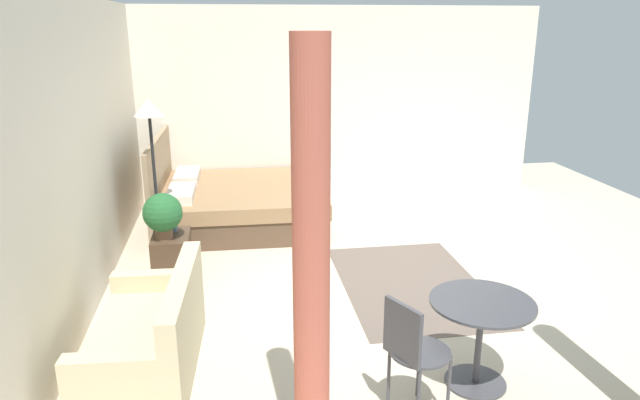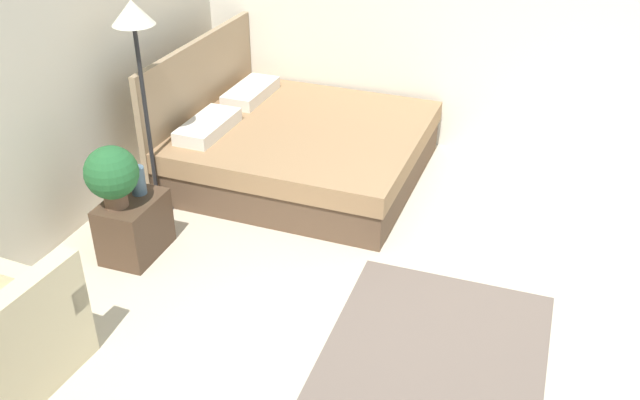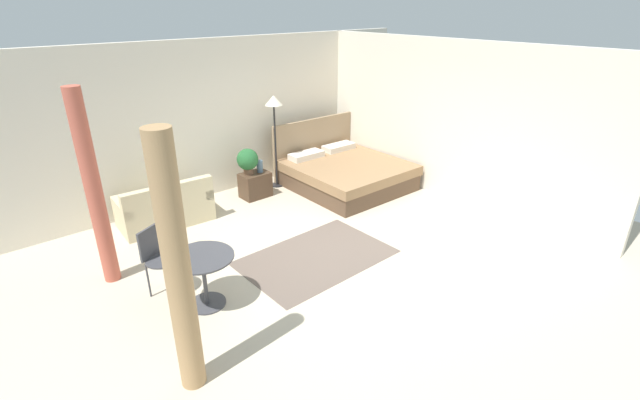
{
  "view_description": "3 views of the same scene",
  "coord_description": "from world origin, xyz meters",
  "px_view_note": "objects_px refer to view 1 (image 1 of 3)",
  "views": [
    {
      "loc": [
        -5.59,
        1.67,
        2.59
      ],
      "look_at": [
        0.54,
        0.7,
        0.69
      ],
      "focal_mm": 32.32,
      "sensor_mm": 36.0,
      "label": 1
    },
    {
      "loc": [
        -3.6,
        -0.56,
        3.17
      ],
      "look_at": [
        0.13,
        0.76,
        0.84
      ],
      "focal_mm": 39.28,
      "sensor_mm": 36.0,
      "label": 2
    },
    {
      "loc": [
        -4.0,
        -4.4,
        3.43
      ],
      "look_at": [
        -0.06,
        0.12,
        0.75
      ],
      "focal_mm": 25.14,
      "sensor_mm": 36.0,
      "label": 3
    }
  ],
  "objects_px": {
    "bed": "(237,203)",
    "vase": "(172,221)",
    "floor_lamp": "(150,123)",
    "cafe_chair_near_window": "(412,347)",
    "couch": "(150,340)",
    "potted_plant": "(163,214)",
    "nightstand": "(172,256)",
    "balcony_table": "(480,326)"
  },
  "relations": [
    {
      "from": "vase",
      "to": "balcony_table",
      "type": "bearing_deg",
      "value": -135.42
    },
    {
      "from": "nightstand",
      "to": "cafe_chair_near_window",
      "type": "relative_size",
      "value": 0.61
    },
    {
      "from": "bed",
      "to": "couch",
      "type": "distance_m",
      "value": 3.49
    },
    {
      "from": "floor_lamp",
      "to": "potted_plant",
      "type": "bearing_deg",
      "value": -168.91
    },
    {
      "from": "couch",
      "to": "cafe_chair_near_window",
      "type": "height_order",
      "value": "cafe_chair_near_window"
    },
    {
      "from": "cafe_chair_near_window",
      "to": "couch",
      "type": "bearing_deg",
      "value": 64.37
    },
    {
      "from": "couch",
      "to": "cafe_chair_near_window",
      "type": "bearing_deg",
      "value": -115.63
    },
    {
      "from": "nightstand",
      "to": "balcony_table",
      "type": "xyz_separation_m",
      "value": [
        -2.31,
        -2.4,
        0.24
      ]
    },
    {
      "from": "bed",
      "to": "nightstand",
      "type": "bearing_deg",
      "value": 156.78
    },
    {
      "from": "bed",
      "to": "cafe_chair_near_window",
      "type": "relative_size",
      "value": 2.48
    },
    {
      "from": "vase",
      "to": "cafe_chair_near_window",
      "type": "relative_size",
      "value": 0.25
    },
    {
      "from": "potted_plant",
      "to": "vase",
      "type": "xyz_separation_m",
      "value": [
        0.22,
        -0.06,
        -0.16
      ]
    },
    {
      "from": "floor_lamp",
      "to": "couch",
      "type": "bearing_deg",
      "value": -175.72
    },
    {
      "from": "vase",
      "to": "floor_lamp",
      "type": "height_order",
      "value": "floor_lamp"
    },
    {
      "from": "floor_lamp",
      "to": "cafe_chair_near_window",
      "type": "height_order",
      "value": "floor_lamp"
    },
    {
      "from": "bed",
      "to": "floor_lamp",
      "type": "distance_m",
      "value": 1.86
    },
    {
      "from": "couch",
      "to": "balcony_table",
      "type": "relative_size",
      "value": 1.98
    },
    {
      "from": "couch",
      "to": "vase",
      "type": "relative_size",
      "value": 6.66
    },
    {
      "from": "couch",
      "to": "nightstand",
      "type": "distance_m",
      "value": 1.75
    },
    {
      "from": "couch",
      "to": "potted_plant",
      "type": "distance_m",
      "value": 1.72
    },
    {
      "from": "potted_plant",
      "to": "balcony_table",
      "type": "distance_m",
      "value": 3.31
    },
    {
      "from": "floor_lamp",
      "to": "balcony_table",
      "type": "relative_size",
      "value": 2.4
    },
    {
      "from": "nightstand",
      "to": "cafe_chair_near_window",
      "type": "distance_m",
      "value": 3.18
    },
    {
      "from": "floor_lamp",
      "to": "cafe_chair_near_window",
      "type": "relative_size",
      "value": 2.04
    },
    {
      "from": "vase",
      "to": "bed",
      "type": "bearing_deg",
      "value": -24.53
    },
    {
      "from": "potted_plant",
      "to": "nightstand",
      "type": "bearing_deg",
      "value": -26.01
    },
    {
      "from": "floor_lamp",
      "to": "cafe_chair_near_window",
      "type": "distance_m",
      "value": 3.94
    },
    {
      "from": "couch",
      "to": "potted_plant",
      "type": "height_order",
      "value": "potted_plant"
    },
    {
      "from": "balcony_table",
      "to": "potted_plant",
      "type": "bearing_deg",
      "value": 47.98
    },
    {
      "from": "bed",
      "to": "vase",
      "type": "bearing_deg",
      "value": 155.47
    },
    {
      "from": "bed",
      "to": "couch",
      "type": "relative_size",
      "value": 1.47
    },
    {
      "from": "nightstand",
      "to": "vase",
      "type": "bearing_deg",
      "value": -4.4
    },
    {
      "from": "couch",
      "to": "potted_plant",
      "type": "relative_size",
      "value": 3.11
    },
    {
      "from": "bed",
      "to": "nightstand",
      "type": "distance_m",
      "value": 1.81
    },
    {
      "from": "bed",
      "to": "cafe_chair_near_window",
      "type": "distance_m",
      "value": 4.42
    },
    {
      "from": "couch",
      "to": "balcony_table",
      "type": "bearing_deg",
      "value": -102.93
    },
    {
      "from": "nightstand",
      "to": "balcony_table",
      "type": "distance_m",
      "value": 3.34
    },
    {
      "from": "vase",
      "to": "cafe_chair_near_window",
      "type": "distance_m",
      "value": 3.26
    },
    {
      "from": "bed",
      "to": "potted_plant",
      "type": "height_order",
      "value": "bed"
    },
    {
      "from": "nightstand",
      "to": "potted_plant",
      "type": "xyz_separation_m",
      "value": [
        -0.1,
        0.05,
        0.51
      ]
    },
    {
      "from": "bed",
      "to": "nightstand",
      "type": "height_order",
      "value": "bed"
    },
    {
      "from": "nightstand",
      "to": "balcony_table",
      "type": "bearing_deg",
      "value": -133.86
    }
  ]
}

